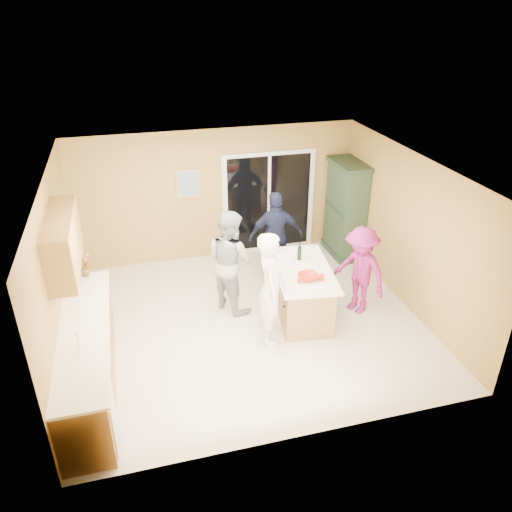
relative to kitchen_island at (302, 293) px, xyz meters
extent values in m
plane|color=silver|center=(-0.90, 0.01, -0.41)|extent=(5.50, 5.50, 0.00)
cube|color=white|center=(-0.90, 0.01, 2.19)|extent=(5.50, 5.00, 0.10)
cube|color=#D6AD58|center=(-0.90, 2.51, 0.89)|extent=(5.50, 0.10, 2.60)
cube|color=#D6AD58|center=(-0.90, -2.49, 0.89)|extent=(5.50, 0.10, 2.60)
cube|color=#D6AD58|center=(-3.65, 0.01, 0.89)|extent=(0.10, 5.00, 2.60)
cube|color=#D6AD58|center=(1.85, 0.01, 0.89)|extent=(0.10, 5.00, 2.60)
cube|color=#A4713F|center=(-3.35, -0.89, 0.04)|extent=(0.60, 3.00, 0.90)
cube|color=silver|center=(-3.34, -1.99, -0.01)|extent=(0.62, 0.60, 0.72)
cube|color=white|center=(-3.33, -0.89, 0.51)|extent=(0.65, 3.05, 0.04)
cylinder|color=silver|center=(-3.35, -1.39, 0.68)|extent=(0.02, 0.02, 0.30)
cube|color=#A4713F|center=(-3.48, -0.19, 1.47)|extent=(0.35, 1.60, 0.75)
cube|color=silver|center=(0.15, 2.48, 0.64)|extent=(1.90, 0.05, 2.10)
cube|color=black|center=(0.15, 2.47, 0.64)|extent=(1.70, 0.03, 1.94)
cube|color=silver|center=(0.15, 2.46, 0.64)|extent=(0.06, 0.04, 1.94)
cube|color=silver|center=(0.30, 2.45, 0.59)|extent=(0.02, 0.03, 0.12)
cube|color=tan|center=(-1.45, 2.49, 1.19)|extent=(0.46, 0.03, 0.56)
cube|color=#456A90|center=(-1.45, 2.48, 1.19)|extent=(0.38, 0.02, 0.48)
cube|color=#A4713F|center=(0.00, 0.00, 0.01)|extent=(0.95, 1.56, 0.83)
cube|color=white|center=(0.00, 0.00, 0.44)|extent=(1.11, 1.76, 0.04)
cube|color=black|center=(0.00, 0.00, -0.36)|extent=(0.86, 1.47, 0.09)
cube|color=#213626|center=(1.59, 1.91, -0.35)|extent=(0.54, 1.02, 0.12)
cube|color=#2E452E|center=(1.59, 1.91, 0.56)|extent=(0.48, 0.96, 1.81)
cube|color=#213626|center=(1.59, 1.91, 1.50)|extent=(0.56, 1.06, 0.08)
imported|color=white|center=(-0.68, -0.50, 0.50)|extent=(0.61, 0.76, 1.81)
imported|color=#9F9FA1|center=(-1.08, 0.56, 0.47)|extent=(1.01, 1.08, 1.76)
imported|color=#181D36|center=(-0.05, 1.30, 0.45)|extent=(1.03, 0.50, 1.71)
imported|color=#881D60|center=(0.95, -0.12, 0.36)|extent=(0.95, 1.14, 1.53)
imported|color=red|center=(-0.02, -0.32, 0.50)|extent=(0.35, 0.35, 0.08)
imported|color=red|center=(-3.35, 0.54, 0.75)|extent=(0.25, 0.18, 0.45)
cylinder|color=red|center=(-0.20, -0.39, 0.51)|extent=(0.08, 0.08, 0.10)
cylinder|color=red|center=(0.16, -0.42, 0.51)|extent=(0.09, 0.09, 0.10)
cylinder|color=black|center=(0.05, 0.32, 0.58)|extent=(0.07, 0.07, 0.23)
cylinder|color=black|center=(0.05, 0.32, 0.73)|extent=(0.03, 0.03, 0.09)
cylinder|color=white|center=(-0.10, 0.49, 0.47)|extent=(0.29, 0.29, 0.02)
camera|label=1|loc=(-2.54, -6.56, 4.37)|focal=35.00mm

